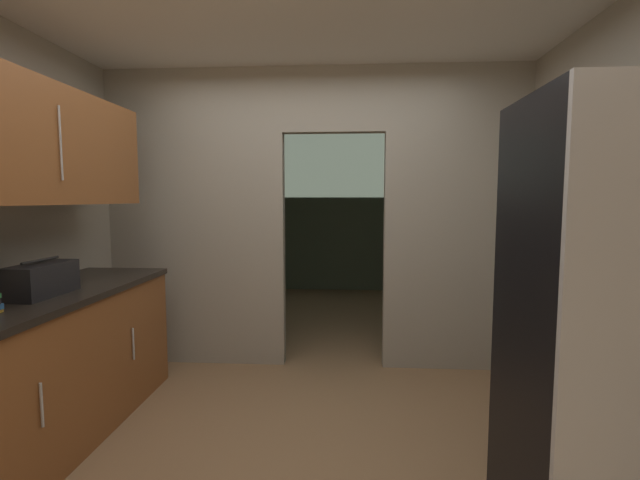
{
  "coord_description": "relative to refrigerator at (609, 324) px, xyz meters",
  "views": [
    {
      "loc": [
        0.32,
        -2.29,
        1.47
      ],
      "look_at": [
        0.12,
        0.61,
        1.2
      ],
      "focal_mm": 24.82,
      "sensor_mm": 36.0,
      "label": 1
    }
  ],
  "objects": [
    {
      "name": "ground",
      "position": [
        -1.41,
        0.4,
        -0.95
      ],
      "size": [
        20.0,
        20.0,
        0.0
      ],
      "primitive_type": "plane",
      "color": "#93704C"
    },
    {
      "name": "kitchen_overhead_slab",
      "position": [
        -1.41,
        0.87,
        1.67
      ],
      "size": [
        4.02,
        7.12,
        0.06
      ],
      "primitive_type": "cube",
      "color": "silver"
    },
    {
      "name": "kitchen_partition",
      "position": [
        -1.45,
        1.96,
        0.41
      ],
      "size": [
        3.62,
        0.12,
        2.58
      ],
      "color": "#ADA899",
      "rests_on": "ground"
    },
    {
      "name": "adjoining_room_shell",
      "position": [
        -1.41,
        4.2,
        0.34
      ],
      "size": [
        3.62,
        3.36,
        2.58
      ],
      "color": "slate",
      "rests_on": "ground"
    },
    {
      "name": "refrigerator",
      "position": [
        0.0,
        0.0,
        0.0
      ],
      "size": [
        0.72,
        0.74,
        1.9
      ],
      "color": "black",
      "rests_on": "ground"
    },
    {
      "name": "lower_cabinet_run",
      "position": [
        -2.89,
        0.52,
        -0.49
      ],
      "size": [
        0.66,
        2.06,
        0.91
      ],
      "color": "brown",
      "rests_on": "ground"
    },
    {
      "name": "upper_cabinet_counterside",
      "position": [
        -2.89,
        0.52,
        0.83
      ],
      "size": [
        0.36,
        1.86,
        0.69
      ],
      "color": "brown"
    },
    {
      "name": "boombox",
      "position": [
        -2.86,
        0.51,
        0.06
      ],
      "size": [
        0.2,
        0.43,
        0.22
      ],
      "color": "black",
      "rests_on": "lower_cabinet_run"
    }
  ]
}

